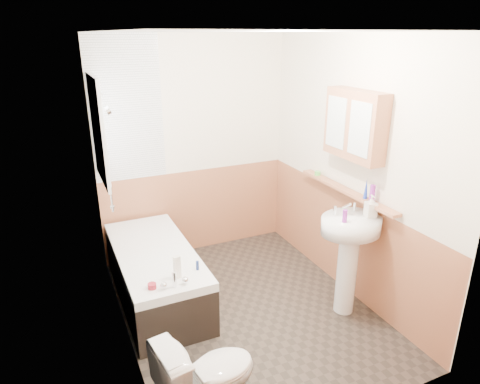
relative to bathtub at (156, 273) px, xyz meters
name	(u,v)px	position (x,y,z in m)	size (l,w,h in m)	color
floor	(246,309)	(0.73, -0.54, -0.28)	(2.80, 2.80, 0.00)	black
ceiling	(248,31)	(0.73, -0.54, 2.22)	(2.80, 2.80, 0.00)	white
wall_back	(194,149)	(0.73, 0.87, 0.97)	(2.20, 0.02, 2.50)	#F5E6CA
wall_front	(352,261)	(0.73, -1.95, 0.97)	(2.20, 0.02, 2.50)	#F5E6CA
wall_left	(115,207)	(-0.38, -0.54, 0.97)	(0.02, 2.80, 2.50)	#F5E6CA
wall_right	(351,171)	(1.84, -0.54, 0.97)	(0.02, 2.80, 2.50)	#F5E6CA
wainscot_right	(343,241)	(1.82, -0.54, 0.22)	(0.01, 2.80, 1.00)	#B26D49
wainscot_front	(339,362)	(0.73, -1.93, 0.22)	(2.20, 0.01, 1.00)	#B26D49
wainscot_back	(197,210)	(0.73, 0.85, 0.22)	(2.20, 0.01, 1.00)	#B26D49
tile_cladding_left	(118,207)	(-0.36, -0.54, 0.97)	(0.01, 2.80, 2.50)	white
tile_return_back	(126,110)	(0.00, 0.85, 1.47)	(0.75, 0.01, 1.50)	white
window	(99,130)	(-0.33, 0.41, 1.37)	(0.03, 0.79, 0.99)	white
bathtub	(156,273)	(0.00, 0.00, 0.00)	(0.70, 1.60, 0.68)	black
shower_riser	(107,142)	(-0.31, 0.14, 1.31)	(0.10, 0.07, 1.11)	silver
toilet	(208,378)	(-0.03, -1.54, 0.06)	(0.38, 0.69, 0.68)	white
sink	(349,245)	(1.57, -0.93, 0.41)	(0.56, 0.46, 1.08)	white
pine_shelf	(346,191)	(1.77, -0.57, 0.78)	(0.10, 1.37, 0.03)	#B26D49
medicine_cabinet	(355,125)	(1.74, -0.64, 1.44)	(0.17, 0.68, 0.62)	#B26D49
foam_can	(372,193)	(1.77, -0.93, 0.88)	(0.05, 0.05, 0.16)	purple
green_bottle	(366,188)	(1.77, -0.84, 0.90)	(0.04, 0.04, 0.19)	#19339E
black_jar	(318,173)	(1.77, -0.09, 0.82)	(0.06, 0.06, 0.04)	#59C647
soap_bottle	(370,212)	(1.72, -0.98, 0.73)	(0.09, 0.20, 0.09)	silver
clear_bottle	(345,216)	(1.44, -0.98, 0.74)	(0.04, 0.04, 0.11)	purple
blue_gel	(177,267)	(0.06, -0.58, 0.36)	(0.06, 0.04, 0.21)	silver
cream_jar	(152,286)	(-0.17, -0.64, 0.28)	(0.07, 0.07, 0.04)	maroon
orange_bottle	(197,266)	(0.26, -0.52, 0.30)	(0.03, 0.03, 0.08)	navy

